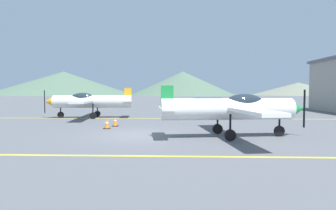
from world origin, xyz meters
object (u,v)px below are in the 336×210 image
traffic_cone_side (115,122)px  airplane_near (233,108)px  traffic_cone_front (107,124)px  airplane_mid (89,101)px  car_sedan (209,107)px

traffic_cone_side → airplane_near: bearing=-30.4°
traffic_cone_front → airplane_near: bearing=-21.7°
traffic_cone_front → traffic_cone_side: bearing=78.9°
airplane_mid → traffic_cone_front: bearing=-64.3°
airplane_mid → traffic_cone_front: (3.13, -6.50, -1.09)m
car_sedan → airplane_near: bearing=-90.5°
car_sedan → traffic_cone_front: (-6.86, -8.34, -0.56)m
airplane_near → traffic_cone_front: (-6.75, 2.69, -1.09)m
car_sedan → traffic_cone_front: car_sedan is taller
car_sedan → traffic_cone_front: 10.81m
traffic_cone_front → traffic_cone_side: size_ratio=1.00×
traffic_cone_side → car_sedan: bearing=47.3°
airplane_near → airplane_mid: (-9.88, 9.19, 0.00)m
car_sedan → traffic_cone_side: car_sedan is taller
car_sedan → traffic_cone_side: 9.80m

